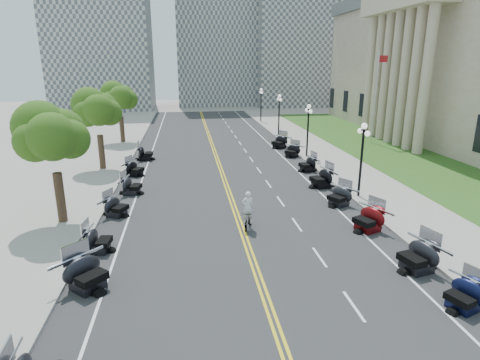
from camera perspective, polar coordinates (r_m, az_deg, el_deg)
name	(u,v)px	position (r m, az deg, el deg)	size (l,w,h in m)	color
ground	(241,228)	(22.51, 0.15, -6.79)	(160.00, 160.00, 0.00)	gray
road	(224,178)	(31.88, -2.32, 0.27)	(16.00, 90.00, 0.01)	#333335
centerline_yellow_a	(222,178)	(31.87, -2.53, 0.27)	(0.12, 90.00, 0.00)	yellow
centerline_yellow_b	(225,178)	(31.89, -2.10, 0.29)	(0.12, 90.00, 0.00)	yellow
edge_line_north	(302,175)	(33.07, 8.79, 0.69)	(0.12, 90.00, 0.00)	white
edge_line_south	(142,181)	(31.95, -13.82, -0.16)	(0.12, 90.00, 0.00)	white
lane_dash_4	(354,306)	(16.47, 15.87, -16.84)	(0.12, 2.00, 0.00)	white
lane_dash_5	(320,257)	(19.68, 11.24, -10.69)	(0.12, 2.00, 0.00)	white
lane_dash_6	(297,224)	(23.13, 8.08, -6.27)	(0.12, 2.00, 0.00)	white
lane_dash_7	(281,201)	(26.74, 5.78, -3.01)	(0.12, 2.00, 0.00)	white
lane_dash_8	(268,184)	(30.44, 4.05, -0.53)	(0.12, 2.00, 0.00)	white
lane_dash_9	(259,170)	(34.22, 2.70, 1.41)	(0.12, 2.00, 0.00)	white
lane_dash_10	(251,159)	(38.04, 1.62, 2.96)	(0.12, 2.00, 0.00)	white
lane_dash_11	(245,150)	(41.89, 0.73, 4.22)	(0.12, 2.00, 0.00)	white
lane_dash_12	(240,143)	(45.77, -0.01, 5.27)	(0.12, 2.00, 0.00)	white
lane_dash_13	(236,137)	(49.66, -0.63, 6.16)	(0.12, 2.00, 0.00)	white
lane_dash_14	(232,131)	(53.58, -1.17, 6.91)	(0.12, 2.00, 0.00)	white
lane_dash_15	(229,127)	(57.50, -1.63, 7.57)	(0.12, 2.00, 0.00)	white
lane_dash_16	(226,123)	(61.43, -2.04, 8.14)	(0.12, 2.00, 0.00)	white
lane_dash_17	(223,119)	(65.38, -2.40, 8.64)	(0.12, 2.00, 0.00)	white
lane_dash_18	(221,116)	(69.33, -2.71, 9.08)	(0.12, 2.00, 0.00)	white
lane_dash_19	(219,113)	(73.28, -3.00, 9.47)	(0.12, 2.00, 0.00)	white
sidewalk_north	(350,173)	(34.43, 15.36, 1.03)	(5.00, 90.00, 0.15)	#9E9991
sidewalk_south	(87,182)	(32.64, -20.99, -0.32)	(5.00, 90.00, 0.15)	#9E9991
lawn	(384,150)	(44.42, 19.75, 4.01)	(9.00, 60.00, 0.10)	#356023
distant_block_a	(101,39)	(83.97, -19.15, 18.41)	(18.00, 14.00, 26.00)	gray
distant_block_b	(215,31)	(88.96, -3.54, 20.36)	(16.00, 12.00, 30.00)	gray
distant_block_c	(302,51)	(89.05, 8.88, 17.62)	(20.00, 14.00, 22.00)	gray
street_lamp_2	(361,161)	(27.75, 16.86, 2.65)	(0.50, 1.20, 4.90)	black
street_lamp_3	(308,131)	(38.76, 9.61, 6.89)	(0.50, 1.20, 4.90)	black
street_lamp_4	(279,115)	(50.22, 5.56, 9.19)	(0.50, 1.20, 4.90)	black
street_lamp_5	(261,105)	(61.88, 3.00, 10.60)	(0.50, 1.20, 4.90)	black
flagpole	(375,99)	(47.49, 18.67, 10.92)	(1.10, 0.20, 10.00)	silver
tree_2	(53,142)	(23.96, -25.08, 4.97)	(4.80, 4.80, 9.20)	#235619
tree_3	(98,114)	(35.46, -19.57, 8.82)	(4.80, 4.80, 9.20)	#235619
tree_4	(120,101)	(47.22, -16.73, 10.75)	(4.80, 4.80, 9.20)	#235619
motorcycle_n_3	(465,294)	(17.53, 29.35, -13.94)	(1.81, 1.81, 1.27)	black
motorcycle_n_4	(418,255)	(19.50, 23.98, -9.73)	(2.14, 2.14, 1.50)	black
motorcycle_n_5	(368,218)	(22.96, 17.79, -5.17)	(2.08, 2.08, 1.46)	#590A0C
motorcycle_n_6	(339,195)	(26.42, 13.93, -2.15)	(1.93, 1.93, 1.35)	black
motorcycle_n_7	(322,177)	(29.93, 11.52, 0.38)	(2.19, 2.19, 1.53)	black
motorcycle_n_8	(308,164)	(34.18, 9.61, 2.33)	(1.94, 1.94, 1.36)	black
motorcycle_n_9	(292,150)	(39.22, 7.42, 4.20)	(1.88, 1.88, 1.32)	black
motorcycle_n_10	(279,141)	(43.19, 5.63, 5.50)	(2.10, 2.10, 1.47)	black
motorcycle_s_4	(87,272)	(17.66, -20.99, -12.13)	(2.16, 2.16, 1.51)	black
motorcycle_s_5	(98,240)	(20.71, -19.60, -7.98)	(1.86, 1.86, 1.30)	black
motorcycle_s_6	(116,206)	(25.05, -17.21, -3.53)	(1.83, 1.83, 1.28)	black
motorcycle_s_7	(131,185)	(28.84, -15.20, -0.68)	(1.92, 1.92, 1.35)	black
motorcycle_s_8	(135,168)	(33.43, -14.75, 1.64)	(1.86, 1.86, 1.30)	black
motorcycle_s_9	(145,153)	(38.64, -13.35, 3.81)	(2.07, 2.07, 1.45)	black
bicycle	(248,219)	(22.24, 1.10, -5.62)	(0.50, 1.76, 1.06)	#A51414
cyclist_rider	(248,195)	(21.74, 1.12, -2.13)	(0.66, 0.43, 1.80)	silver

